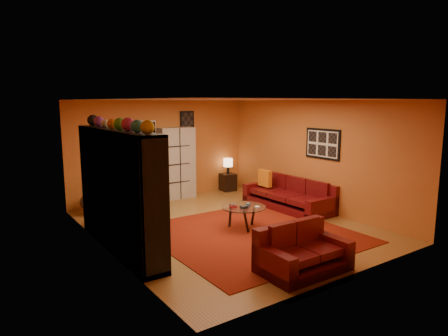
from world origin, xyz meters
TOP-DOWN VIEW (x-y plane):
  - floor at (0.00, 0.00)m, footprint 6.00×6.00m
  - ceiling at (0.00, 0.00)m, footprint 6.00×6.00m
  - wall_back at (0.00, 3.00)m, footprint 6.00×0.00m
  - wall_front at (0.00, -3.00)m, footprint 6.00×0.00m
  - wall_left at (-2.50, 0.00)m, footprint 0.00×6.00m
  - wall_right at (2.50, 0.00)m, footprint 0.00×6.00m
  - rug at (0.10, -0.70)m, footprint 3.60×3.60m
  - doorway at (-0.70, 2.96)m, footprint 0.95×0.10m
  - wall_art_right at (2.48, -0.30)m, footprint 0.03×1.00m
  - wall_art_back at (0.75, 2.98)m, footprint 0.42×0.03m
  - entertainment_unit at (-2.27, 0.00)m, footprint 0.45×3.00m
  - tv at (-2.23, 0.06)m, footprint 1.01×0.13m
  - sofa at (2.14, 0.34)m, footprint 1.00×2.38m
  - loveseat at (-0.32, -2.42)m, footprint 1.38×0.84m
  - throw_pillow at (1.95, 1.10)m, footprint 0.12×0.42m
  - coffee_table at (0.19, -0.31)m, footprint 0.91×0.91m
  - storage_cabinet at (0.31, 2.80)m, footprint 0.96×0.45m
  - bowl_chair at (-2.00, 2.50)m, footprint 0.63×0.63m
  - side_table at (1.95, 2.75)m, footprint 0.43×0.43m
  - table_lamp at (1.95, 2.75)m, footprint 0.27×0.27m

SIDE VIEW (x-z plane):
  - floor at x=0.00m, z-range 0.00..0.00m
  - rug at x=0.10m, z-range 0.00..0.01m
  - side_table at x=1.95m, z-range 0.00..0.50m
  - bowl_chair at x=-2.00m, z-range 0.02..0.53m
  - sofa at x=2.14m, z-range -0.14..0.71m
  - loveseat at x=-0.32m, z-range -0.14..0.71m
  - coffee_table at x=0.19m, z-range 0.19..0.64m
  - throw_pillow at x=1.95m, z-range 0.42..0.84m
  - table_lamp at x=1.95m, z-range 0.59..1.03m
  - storage_cabinet at x=0.31m, z-range 0.00..1.89m
  - tv at x=-2.23m, z-range 0.72..1.30m
  - doorway at x=-0.70m, z-range 0.00..2.04m
  - entertainment_unit at x=-2.27m, z-range 0.00..2.10m
  - wall_back at x=0.00m, z-range -1.70..4.30m
  - wall_front at x=0.00m, z-range -1.70..4.30m
  - wall_left at x=-2.50m, z-range -1.70..4.30m
  - wall_right at x=2.50m, z-range -1.70..4.30m
  - wall_art_right at x=2.48m, z-range 1.25..1.95m
  - wall_art_back at x=0.75m, z-range 1.79..2.31m
  - ceiling at x=0.00m, z-range 2.60..2.60m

